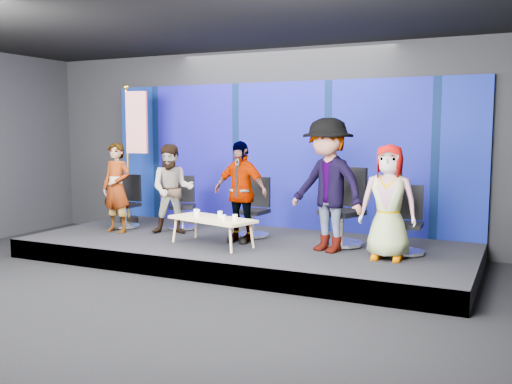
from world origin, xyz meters
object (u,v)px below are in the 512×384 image
chair_c (254,217)px  flag_stand (133,150)px  mug_d (224,218)px  panelist_e (388,202)px  mug_e (235,218)px  chair_d (344,220)px  chair_a (127,210)px  mug_c (220,214)px  chair_b (183,212)px  panelist_d (328,185)px  mug_b (197,213)px  panelist_c (240,192)px  mug_a (196,212)px  panelist_a (117,188)px  panelist_b (172,189)px  coffee_table (212,220)px  chair_e (406,231)px

chair_c → flag_stand: 2.83m
chair_c → mug_d: 1.08m
panelist_e → mug_e: panelist_e is taller
chair_d → mug_d: chair_d is taller
flag_stand → chair_a: bearing=-80.1°
chair_a → mug_c: bearing=-12.3°
chair_c → chair_b: bearing=179.7°
panelist_d → mug_b: 2.09m
panelist_c → panelist_e: bearing=-0.8°
mug_a → chair_a: bearing=163.1°
chair_d → mug_c: bearing=-136.7°
panelist_a → mug_e: panelist_a is taller
mug_a → mug_e: (0.85, -0.29, 0.00)m
mug_a → mug_e: bearing=-19.1°
panelist_b → coffee_table: size_ratio=1.02×
chair_b → mug_e: 2.01m
mug_b → flag_stand: 2.51m
panelist_d → chair_a: bearing=-164.5°
chair_d → panelist_e: size_ratio=0.76×
mug_e → coffee_table: bearing=166.7°
panelist_b → chair_e: (3.88, 0.12, -0.44)m
panelist_e → mug_c: panelist_e is taller
mug_a → chair_d: bearing=16.2°
mug_d → flag_stand: bearing=153.6°
chair_b → panelist_e: bearing=-38.3°
chair_a → panelist_c: 2.53m
chair_b → flag_stand: bearing=148.3°
chair_c → panelist_e: bearing=-12.5°
chair_a → mug_b: 2.05m
panelist_c → mug_e: 0.64m
mug_c → mug_d: (0.21, -0.27, -0.00)m
chair_e → mug_b: chair_e is taller
panelist_c → panelist_d: (1.46, -0.08, 0.17)m
chair_d → mug_b: (-2.12, -0.81, 0.08)m
panelist_a → panelist_b: size_ratio=1.01×
panelist_a → panelist_e: panelist_e is taller
mug_c → mug_e: (0.38, -0.23, 0.00)m
mug_b → mug_d: (0.56, -0.17, -0.01)m
panelist_d → coffee_table: size_ratio=1.30×
mug_d → mug_e: (0.17, 0.04, 0.00)m
panelist_d → flag_stand: size_ratio=0.74×
panelist_c → mug_e: panelist_c is taller
chair_c → panelist_c: (-0.00, -0.50, 0.47)m
mug_c → flag_stand: size_ratio=0.03×
chair_d → panelist_b: bearing=-153.1°
chair_b → mug_d: (1.47, -1.19, 0.16)m
panelist_c → mug_b: 0.75m
chair_a → mug_c: 2.35m
chair_b → mug_b: size_ratio=8.85×
chair_a → mug_b: (1.92, -0.71, 0.16)m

